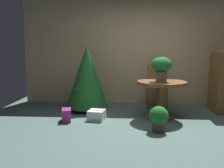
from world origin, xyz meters
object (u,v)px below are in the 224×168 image
at_px(flower_vase, 162,66).
at_px(gift_box_purple, 66,115).
at_px(gift_box_cream, 97,115).
at_px(wooden_cabinet, 224,82).
at_px(round_dining_table, 161,92).
at_px(holiday_tree, 87,77).
at_px(wooden_chair_far, 156,84).
at_px(potted_plant, 159,118).

bearing_deg(flower_vase, gift_box_purple, -171.79).
relative_size(gift_box_cream, wooden_cabinet, 0.27).
bearing_deg(round_dining_table, holiday_tree, 160.46).
xyz_separation_m(round_dining_table, flower_vase, (-0.02, -0.07, 0.51)).
bearing_deg(gift_box_cream, gift_box_purple, -166.38).
height_order(round_dining_table, flower_vase, flower_vase).
height_order(wooden_chair_far, holiday_tree, holiday_tree).
bearing_deg(wooden_cabinet, potted_plant, -137.48).
distance_m(holiday_tree, gift_box_purple, 1.13).
height_order(flower_vase, gift_box_purple, flower_vase).
bearing_deg(gift_box_purple, potted_plant, -16.32).
bearing_deg(potted_plant, gift_box_purple, 163.68).
relative_size(holiday_tree, gift_box_purple, 4.54).
bearing_deg(round_dining_table, potted_plant, -100.04).
bearing_deg(potted_plant, wooden_cabinet, 42.52).
bearing_deg(round_dining_table, gift_box_cream, -171.24).
relative_size(flower_vase, gift_box_purple, 1.50).
distance_m(wooden_chair_far, gift_box_purple, 2.27).
bearing_deg(wooden_cabinet, flower_vase, -154.84).
relative_size(gift_box_purple, wooden_cabinet, 0.24).
height_order(round_dining_table, holiday_tree, holiday_tree).
height_order(holiday_tree, potted_plant, holiday_tree).
bearing_deg(wooden_chair_far, gift_box_purple, -145.68).
distance_m(gift_box_purple, wooden_cabinet, 3.43).
bearing_deg(holiday_tree, potted_plant, -44.12).
bearing_deg(holiday_tree, flower_vase, -22.05).
height_order(flower_vase, wooden_chair_far, flower_vase).
bearing_deg(wooden_chair_far, wooden_cabinet, -12.68).
height_order(gift_box_cream, wooden_cabinet, wooden_cabinet).
relative_size(flower_vase, potted_plant, 1.10).
bearing_deg(potted_plant, wooden_chair_far, 85.21).
xyz_separation_m(flower_vase, potted_plant, (-0.13, -0.76, -0.80)).
bearing_deg(gift_box_cream, round_dining_table, 8.76).
distance_m(holiday_tree, potted_plant, 2.06).
distance_m(flower_vase, wooden_cabinet, 1.63).
xyz_separation_m(round_dining_table, gift_box_purple, (-1.84, -0.33, -0.41)).
relative_size(round_dining_table, wooden_chair_far, 0.98).
height_order(round_dining_table, gift_box_purple, round_dining_table).
bearing_deg(flower_vase, wooden_chair_far, 88.82).
height_order(wooden_cabinet, potted_plant, wooden_cabinet).
bearing_deg(wooden_cabinet, wooden_chair_far, 167.32).
bearing_deg(gift_box_purple, flower_vase, 8.21).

